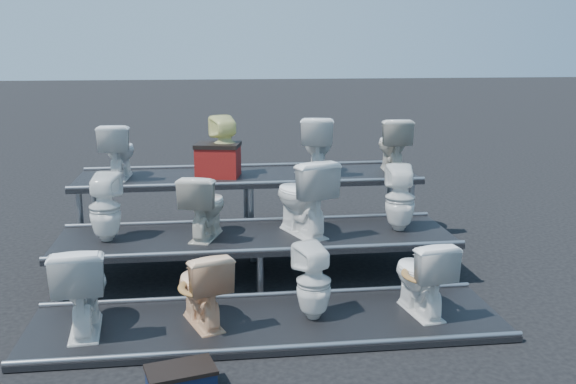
{
  "coord_description": "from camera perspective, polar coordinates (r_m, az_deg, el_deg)",
  "views": [
    {
      "loc": [
        -0.49,
        -6.59,
        2.46
      ],
      "look_at": [
        0.36,
        0.1,
        0.9
      ],
      "focal_mm": 40.0,
      "sensor_mm": 36.0,
      "label": 1
    }
  ],
  "objects": [
    {
      "name": "ground",
      "position": [
        7.05,
        -2.8,
        -7.43
      ],
      "size": [
        80.0,
        80.0,
        0.0
      ],
      "primitive_type": "plane",
      "color": "black",
      "rests_on": "ground"
    },
    {
      "name": "tier_front",
      "position": [
        5.85,
        -1.79,
        -11.58
      ],
      "size": [
        4.2,
        1.2,
        0.06
      ],
      "primitive_type": "cube",
      "color": "black",
      "rests_on": "ground"
    },
    {
      "name": "toilet_0",
      "position": [
        5.77,
        -17.87,
        -8.03
      ],
      "size": [
        0.51,
        0.81,
        0.79
      ],
      "primitive_type": "imported",
      "rotation": [
        0.0,
        0.0,
        3.24
      ],
      "color": "white",
      "rests_on": "tier_front"
    },
    {
      "name": "toilet_7",
      "position": [
        7.1,
        9.93,
        -0.54
      ],
      "size": [
        0.36,
        0.37,
        0.72
      ],
      "primitive_type": "imported",
      "rotation": [
        0.0,
        0.0,
        3.03
      ],
      "color": "white",
      "rests_on": "tier_mid"
    },
    {
      "name": "toilet_11",
      "position": [
        8.33,
        9.3,
        4.18
      ],
      "size": [
        0.44,
        0.71,
        0.69
      ],
      "primitive_type": "imported",
      "rotation": [
        0.0,
        0.0,
        3.07
      ],
      "color": "beige",
      "rests_on": "tier_back"
    },
    {
      "name": "tier_back",
      "position": [
        8.17,
        -3.54,
        -1.42
      ],
      "size": [
        4.2,
        1.2,
        0.86
      ],
      "primitive_type": "cube",
      "color": "black",
      "rests_on": "ground"
    },
    {
      "name": "red_crate",
      "position": [
        7.97,
        -6.23,
        2.68
      ],
      "size": [
        0.58,
        0.5,
        0.37
      ],
      "primitive_type": "cube",
      "rotation": [
        0.0,
        0.0,
        -0.21
      ],
      "color": "maroon",
      "rests_on": "tier_back"
    },
    {
      "name": "tier_mid",
      "position": [
        6.98,
        -2.82,
        -5.66
      ],
      "size": [
        4.2,
        1.2,
        0.46
      ],
      "primitive_type": "cube",
      "color": "black",
      "rests_on": "ground"
    },
    {
      "name": "toilet_3",
      "position": [
        5.98,
        11.76,
        -7.27
      ],
      "size": [
        0.5,
        0.75,
        0.71
      ],
      "primitive_type": "imported",
      "rotation": [
        0.0,
        0.0,
        3.3
      ],
      "color": "white",
      "rests_on": "tier_front"
    },
    {
      "name": "toilet_6",
      "position": [
        6.85,
        1.3,
        -0.38
      ],
      "size": [
        0.72,
        0.93,
        0.83
      ],
      "primitive_type": "imported",
      "rotation": [
        0.0,
        0.0,
        3.51
      ],
      "color": "white",
      "rests_on": "tier_mid"
    },
    {
      "name": "toilet_8",
      "position": [
        8.07,
        -14.84,
        3.55
      ],
      "size": [
        0.42,
        0.68,
        0.67
      ],
      "primitive_type": "imported",
      "rotation": [
        0.0,
        0.0,
        3.07
      ],
      "color": "white",
      "rests_on": "tier_back"
    },
    {
      "name": "toilet_9",
      "position": [
        7.99,
        -5.63,
        4.09
      ],
      "size": [
        0.42,
        0.42,
        0.74
      ],
      "primitive_type": "imported",
      "rotation": [
        0.0,
        0.0,
        3.43
      ],
      "color": "#EBEA95",
      "rests_on": "tier_back"
    },
    {
      "name": "toilet_10",
      "position": [
        8.11,
        2.62,
        4.22
      ],
      "size": [
        0.53,
        0.78,
        0.73
      ],
      "primitive_type": "imported",
      "rotation": [
        0.0,
        0.0,
        2.95
      ],
      "color": "white",
      "rests_on": "tier_back"
    },
    {
      "name": "step_stool",
      "position": [
        4.88,
        -9.48,
        -16.34
      ],
      "size": [
        0.52,
        0.39,
        0.17
      ],
      "primitive_type": "cube",
      "rotation": [
        0.0,
        0.0,
        0.25
      ],
      "color": "#0E1732",
      "rests_on": "ground"
    },
    {
      "name": "toilet_1",
      "position": [
        5.68,
        -7.68,
        -8.37
      ],
      "size": [
        0.58,
        0.76,
        0.68
      ],
      "primitive_type": "imported",
      "rotation": [
        0.0,
        0.0,
        3.48
      ],
      "color": "#EBB78A",
      "rests_on": "tier_front"
    },
    {
      "name": "toilet_5",
      "position": [
        6.8,
        -7.43,
        -1.21
      ],
      "size": [
        0.58,
        0.76,
        0.69
      ],
      "primitive_type": "imported",
      "rotation": [
        0.0,
        0.0,
        2.83
      ],
      "color": "beige",
      "rests_on": "tier_mid"
    },
    {
      "name": "toilet_2",
      "position": [
        5.75,
        2.28,
        -7.97
      ],
      "size": [
        0.4,
        0.41,
        0.69
      ],
      "primitive_type": "imported",
      "rotation": [
        0.0,
        0.0,
        3.51
      ],
      "color": "white",
      "rests_on": "tier_front"
    },
    {
      "name": "toilet_4",
      "position": [
        6.88,
        -15.95,
        -1.34
      ],
      "size": [
        0.38,
        0.39,
        0.71
      ],
      "primitive_type": "imported",
      "rotation": [
        0.0,
        0.0,
        2.94
      ],
      "color": "white",
      "rests_on": "tier_mid"
    }
  ]
}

